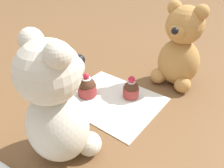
{
  "coord_description": "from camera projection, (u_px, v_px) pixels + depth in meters",
  "views": [
    {
      "loc": [
        -0.3,
        0.39,
        0.37
      ],
      "look_at": [
        0.0,
        0.0,
        0.06
      ],
      "focal_mm": 35.0,
      "sensor_mm": 36.0,
      "label": 1
    }
  ],
  "objects": [
    {
      "name": "ground_plane",
      "position": [
        112.0,
        101.0,
        0.61
      ],
      "size": [
        4.0,
        4.0,
        0.0
      ],
      "primitive_type": "plane",
      "color": "brown"
    },
    {
      "name": "knitted_placemat",
      "position": [
        112.0,
        100.0,
        0.61
      ],
      "size": [
        0.26,
        0.21,
        0.01
      ],
      "primitive_type": "cube",
      "color": "silver",
      "rests_on": "ground_plane"
    },
    {
      "name": "teddy_bear_cream",
      "position": [
        56.0,
        106.0,
        0.4
      ],
      "size": [
        0.15,
        0.14,
        0.26
      ],
      "rotation": [
        0.0,
        0.0,
        -0.14
      ],
      "color": "beige",
      "rests_on": "ground_plane"
    },
    {
      "name": "teddy_bear_tan",
      "position": [
        180.0,
        49.0,
        0.63
      ],
      "size": [
        0.13,
        0.13,
        0.24
      ],
      "rotation": [
        0.0,
        0.0,
        3.1
      ],
      "color": "#B78447",
      "rests_on": "ground_plane"
    },
    {
      "name": "cupcake_near_cream_bear",
      "position": [
        87.0,
        87.0,
        0.62
      ],
      "size": [
        0.05,
        0.05,
        0.07
      ],
      "color": "#993333",
      "rests_on": "knitted_placemat"
    },
    {
      "name": "cupcake_near_tan_bear",
      "position": [
        131.0,
        89.0,
        0.61
      ],
      "size": [
        0.04,
        0.04,
        0.06
      ],
      "color": "#993333",
      "rests_on": "knitted_placemat"
    }
  ]
}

